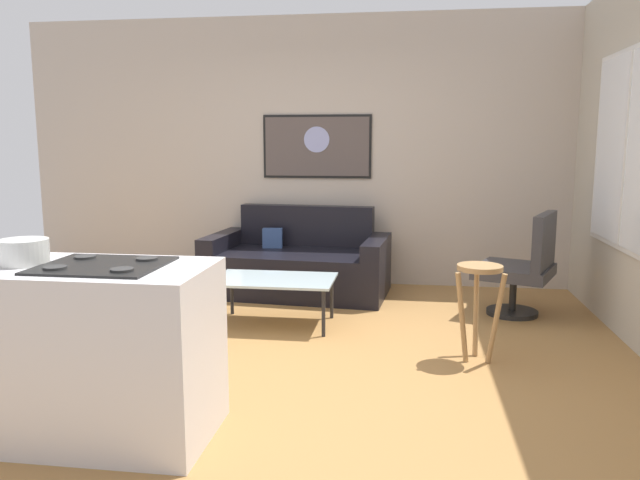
{
  "coord_description": "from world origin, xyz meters",
  "views": [
    {
      "loc": [
        0.95,
        -4.1,
        1.5
      ],
      "look_at": [
        0.23,
        0.9,
        0.7
      ],
      "focal_mm": 34.62,
      "sensor_mm": 36.0,
      "label": 1
    }
  ],
  "objects_px": {
    "coffee_table": "(275,282)",
    "mixing_bowl": "(24,252)",
    "armchair": "(524,266)",
    "bar_stool": "(479,288)",
    "couch": "(298,265)",
    "wall_painting": "(317,146)"
  },
  "relations": [
    {
      "from": "coffee_table",
      "to": "mixing_bowl",
      "type": "distance_m",
      "value": 2.29
    },
    {
      "from": "armchair",
      "to": "mixing_bowl",
      "type": "distance_m",
      "value": 3.95
    },
    {
      "from": "mixing_bowl",
      "to": "bar_stool",
      "type": "bearing_deg",
      "value": 30.3
    },
    {
      "from": "bar_stool",
      "to": "armchair",
      "type": "bearing_deg",
      "value": 67.03
    },
    {
      "from": "couch",
      "to": "mixing_bowl",
      "type": "height_order",
      "value": "mixing_bowl"
    },
    {
      "from": "armchair",
      "to": "couch",
      "type": "bearing_deg",
      "value": 165.13
    },
    {
      "from": "couch",
      "to": "coffee_table",
      "type": "distance_m",
      "value": 1.12
    },
    {
      "from": "armchair",
      "to": "wall_painting",
      "type": "bearing_deg",
      "value": 151.77
    },
    {
      "from": "bar_stool",
      "to": "wall_painting",
      "type": "height_order",
      "value": "wall_painting"
    },
    {
      "from": "bar_stool",
      "to": "wall_painting",
      "type": "distance_m",
      "value": 2.85
    },
    {
      "from": "armchair",
      "to": "bar_stool",
      "type": "bearing_deg",
      "value": -112.97
    },
    {
      "from": "bar_stool",
      "to": "mixing_bowl",
      "type": "bearing_deg",
      "value": -149.7
    },
    {
      "from": "coffee_table",
      "to": "wall_painting",
      "type": "xyz_separation_m",
      "value": [
        0.11,
        1.62,
        1.09
      ]
    },
    {
      "from": "couch",
      "to": "wall_painting",
      "type": "distance_m",
      "value": 1.29
    },
    {
      "from": "bar_stool",
      "to": "mixing_bowl",
      "type": "distance_m",
      "value": 2.83
    },
    {
      "from": "bar_stool",
      "to": "coffee_table",
      "type": "bearing_deg",
      "value": 158.08
    },
    {
      "from": "couch",
      "to": "armchair",
      "type": "xyz_separation_m",
      "value": [
        2.08,
        -0.55,
        0.16
      ]
    },
    {
      "from": "coffee_table",
      "to": "mixing_bowl",
      "type": "bearing_deg",
      "value": -112.4
    },
    {
      "from": "bar_stool",
      "to": "wall_painting",
      "type": "bearing_deg",
      "value": 122.89
    },
    {
      "from": "armchair",
      "to": "bar_stool",
      "type": "relative_size",
      "value": 1.35
    },
    {
      "from": "armchair",
      "to": "wall_painting",
      "type": "height_order",
      "value": "wall_painting"
    },
    {
      "from": "armchair",
      "to": "bar_stool",
      "type": "distance_m",
      "value": 1.3
    }
  ]
}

